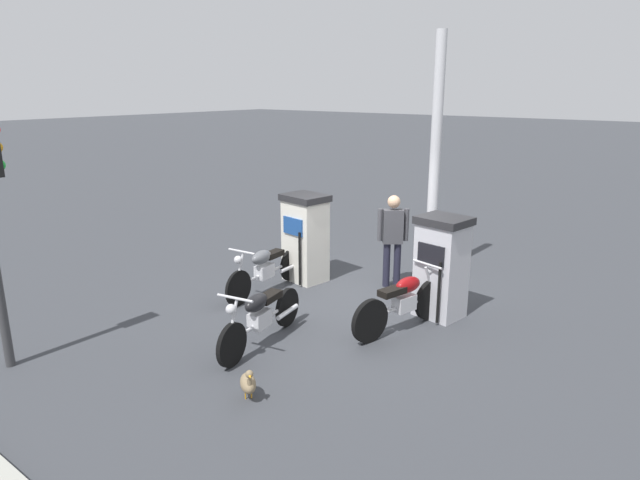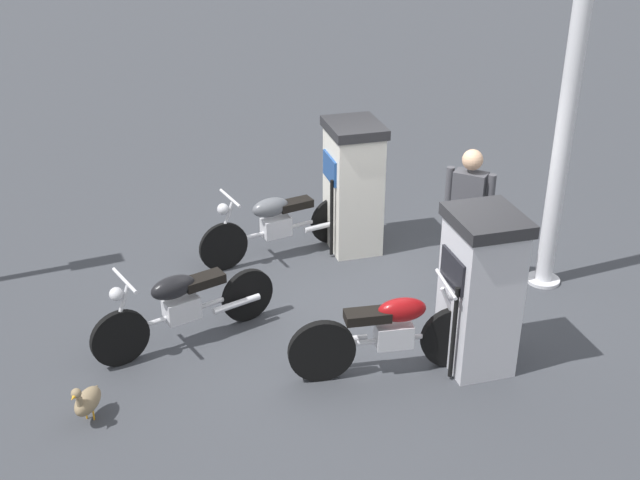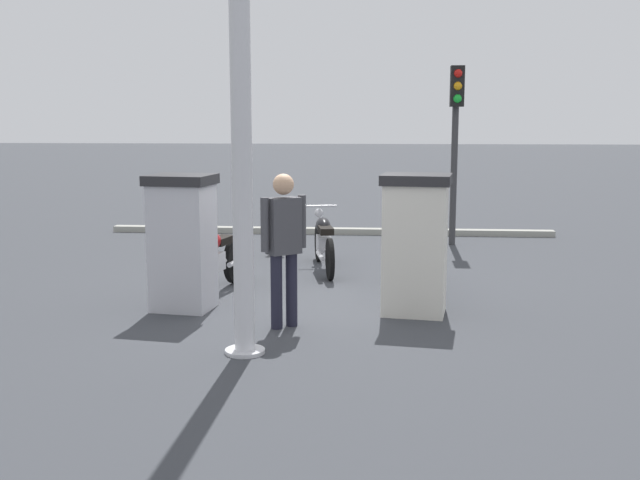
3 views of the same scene
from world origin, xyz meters
The scene contains 9 objects.
ground_plane centered at (0.00, 0.00, 0.00)m, with size 120.00×120.00×0.00m, color #383A3F.
fuel_pump_near centered at (-0.42, -1.41, 0.85)m, with size 0.77×0.89×1.68m.
fuel_pump_far centered at (-0.42, 1.41, 0.84)m, with size 0.77×0.84×1.66m.
motorcycle_near_pump centered at (0.56, -1.54, 0.48)m, with size 2.15×0.56×0.95m.
motorcycle_far_pump centered at (0.43, 1.21, 0.46)m, with size 1.95×0.72×0.97m.
motorcycle_extra centered at (2.15, -0.13, 0.46)m, with size 2.05×0.62×0.94m.
attendant_person centered at (-1.14, 0.08, 1.00)m, with size 0.42×0.50×1.73m.
wandering_duck centered at (3.29, 0.76, 0.22)m, with size 0.37×0.42×0.46m.
canopy_support_pole centered at (-2.11, 0.35, 2.22)m, with size 0.40×0.40×4.59m.
Camera 2 is at (3.70, 6.88, 4.76)m, focal length 44.76 mm.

